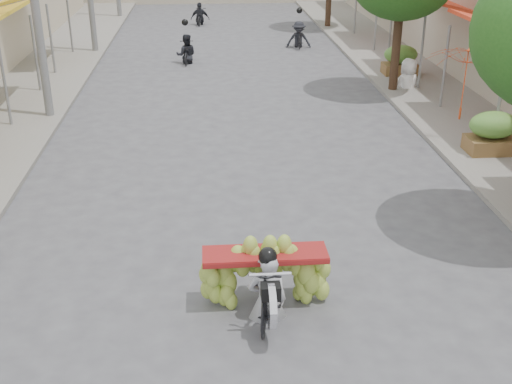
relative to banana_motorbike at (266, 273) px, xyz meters
The scene contains 10 objects.
sidewalk_left 14.94m from the banana_motorbike, 117.99° to the left, with size 4.00×60.00×0.12m, color gray.
sidewalk_right 14.94m from the banana_motorbike, 62.06° to the left, with size 4.00×60.00×0.12m, color gray.
produce_crate_mid 8.75m from the banana_motorbike, 44.97° to the left, with size 1.20×0.88×1.16m.
produce_crate_far 15.48m from the banana_motorbike, 66.42° to the left, with size 1.20×0.88×1.16m.
banana_motorbike is the anchor object (origin of this frame).
market_umbrella 9.39m from the banana_motorbike, 51.29° to the left, with size 2.49×2.49×1.92m.
pedestrian 13.73m from the banana_motorbike, 64.30° to the left, with size 1.09×0.85×1.95m.
bg_motorbike_a 17.12m from the banana_motorbike, 95.19° to the left, with size 0.81×1.44×1.95m.
bg_motorbike_b 19.91m from the banana_motorbike, 80.54° to the left, with size 1.08×1.55×1.95m.
bg_motorbike_c 25.68m from the banana_motorbike, 92.24° to the left, with size 1.03×1.47×1.95m.
Camera 1 is at (-0.81, -6.48, 5.81)m, focal length 45.00 mm.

